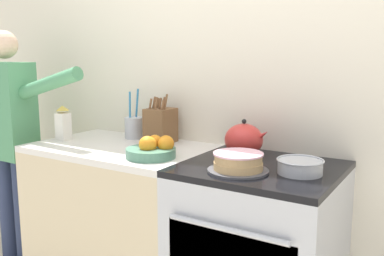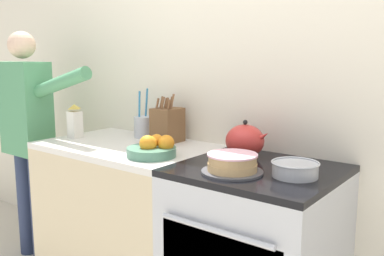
{
  "view_description": "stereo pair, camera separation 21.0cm",
  "coord_description": "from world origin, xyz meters",
  "views": [
    {
      "loc": [
        0.99,
        -1.47,
        1.39
      ],
      "look_at": [
        -0.11,
        0.29,
        1.03
      ],
      "focal_mm": 40.0,
      "sensor_mm": 36.0,
      "label": 1
    },
    {
      "loc": [
        1.16,
        -1.35,
        1.39
      ],
      "look_at": [
        -0.11,
        0.29,
        1.03
      ],
      "focal_mm": 40.0,
      "sensor_mm": 36.0,
      "label": 2
    }
  ],
  "objects": [
    {
      "name": "wall_back",
      "position": [
        0.0,
        0.67,
        1.3
      ],
      "size": [
        8.0,
        0.04,
        2.6
      ],
      "color": "silver",
      "rests_on": "ground_plane"
    },
    {
      "name": "counter_cabinet",
      "position": [
        -0.6,
        0.33,
        0.44
      ],
      "size": [
        0.99,
        0.65,
        0.88
      ],
      "color": "beige",
      "rests_on": "ground_plane"
    },
    {
      "name": "layer_cake",
      "position": [
        0.2,
        0.18,
        0.92
      ],
      "size": [
        0.27,
        0.27,
        0.08
      ],
      "color": "#4C4C51",
      "rests_on": "stove_range"
    },
    {
      "name": "tea_kettle",
      "position": [
        0.1,
        0.46,
        0.96
      ],
      "size": [
        0.24,
        0.19,
        0.19
      ],
      "color": "red",
      "rests_on": "stove_range"
    },
    {
      "name": "mixing_bowl",
      "position": [
        0.44,
        0.29,
        0.91
      ],
      "size": [
        0.2,
        0.2,
        0.06
      ],
      "color": "#B7BABF",
      "rests_on": "stove_range"
    },
    {
      "name": "knife_block",
      "position": [
        -0.46,
        0.52,
        0.98
      ],
      "size": [
        0.14,
        0.16,
        0.29
      ],
      "color": "brown",
      "rests_on": "counter_cabinet"
    },
    {
      "name": "utensil_crock",
      "position": [
        -0.67,
        0.53,
        0.95
      ],
      "size": [
        0.12,
        0.12,
        0.3
      ],
      "color": "#B7BABF",
      "rests_on": "counter_cabinet"
    },
    {
      "name": "fruit_bowl",
      "position": [
        -0.28,
        0.19,
        0.92
      ],
      "size": [
        0.25,
        0.25,
        0.11
      ],
      "color": "#4C7F66",
      "rests_on": "counter_cabinet"
    },
    {
      "name": "milk_carton",
      "position": [
        -1.0,
        0.27,
        0.98
      ],
      "size": [
        0.07,
        0.07,
        0.21
      ],
      "color": "white",
      "rests_on": "counter_cabinet"
    },
    {
      "name": "person_baker",
      "position": [
        -1.41,
        0.2,
        0.91
      ],
      "size": [
        0.9,
        0.2,
        1.54
      ],
      "rotation": [
        0.0,
        0.0,
        0.13
      ],
      "color": "#283351",
      "rests_on": "ground_plane"
    }
  ]
}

